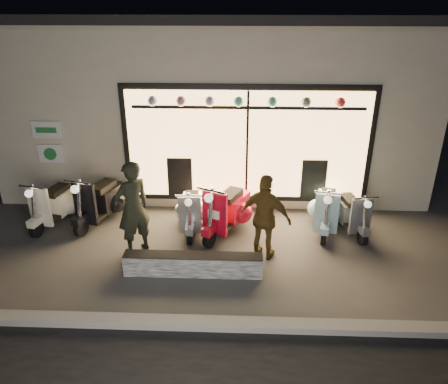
# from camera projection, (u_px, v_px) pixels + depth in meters

# --- Properties ---
(ground) EXTENTS (40.00, 40.00, 0.00)m
(ground) POSITION_uv_depth(u_px,v_px,m) (205.00, 254.00, 8.42)
(ground) COLOR #383533
(ground) RESTS_ON ground
(kerb) EXTENTS (40.00, 0.25, 0.12)m
(kerb) POSITION_uv_depth(u_px,v_px,m) (194.00, 323.00, 6.58)
(kerb) COLOR slate
(kerb) RESTS_ON ground
(shop_building) EXTENTS (10.20, 6.23, 4.20)m
(shop_building) POSITION_uv_depth(u_px,v_px,m) (218.00, 91.00, 12.06)
(shop_building) COLOR beige
(shop_building) RESTS_ON ground
(graffiti_barrier) EXTENTS (2.46, 0.28, 0.40)m
(graffiti_barrier) POSITION_uv_depth(u_px,v_px,m) (193.00, 264.00, 7.75)
(graffiti_barrier) COLOR black
(graffiti_barrier) RESTS_ON ground
(scooter_silver) EXTENTS (0.47, 1.40, 1.00)m
(scooter_silver) POSITION_uv_depth(u_px,v_px,m) (192.00, 209.00, 9.26)
(scooter_silver) COLOR black
(scooter_silver) RESTS_ON ground
(scooter_red) EXTENTS (0.96, 1.58, 1.16)m
(scooter_red) POSITION_uv_depth(u_px,v_px,m) (229.00, 209.00, 9.15)
(scooter_red) COLOR black
(scooter_red) RESTS_ON ground
(scooter_black) EXTENTS (0.82, 1.59, 1.14)m
(scooter_black) POSITION_uv_depth(u_px,v_px,m) (103.00, 199.00, 9.58)
(scooter_black) COLOR black
(scooter_black) RESTS_ON ground
(scooter_cream) EXTENTS (0.70, 1.50, 1.06)m
(scooter_cream) POSITION_uv_depth(u_px,v_px,m) (57.00, 202.00, 9.51)
(scooter_cream) COLOR black
(scooter_cream) RESTS_ON ground
(scooter_blue) EXTENTS (0.69, 1.50, 1.06)m
(scooter_blue) POSITION_uv_depth(u_px,v_px,m) (327.00, 208.00, 9.26)
(scooter_blue) COLOR black
(scooter_blue) RESTS_ON ground
(scooter_grey) EXTENTS (0.60, 1.36, 0.97)m
(scooter_grey) POSITION_uv_depth(u_px,v_px,m) (349.00, 211.00, 9.21)
(scooter_grey) COLOR black
(scooter_grey) RESTS_ON ground
(man) EXTENTS (0.80, 0.78, 1.86)m
(man) POSITION_uv_depth(u_px,v_px,m) (133.00, 208.00, 8.15)
(man) COLOR black
(man) RESTS_ON ground
(woman) EXTENTS (1.06, 0.76, 1.67)m
(woman) POSITION_uv_depth(u_px,v_px,m) (265.00, 218.00, 8.00)
(woman) COLOR brown
(woman) RESTS_ON ground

